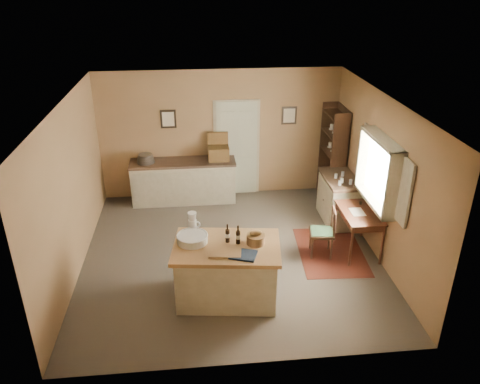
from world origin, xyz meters
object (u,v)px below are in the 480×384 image
at_px(right_cabinet, 339,199).
at_px(desk_chair, 322,233).
at_px(sideboard, 184,180).
at_px(work_island, 226,270).
at_px(shelving_unit, 335,154).
at_px(writing_desk, 359,217).

bearing_deg(right_cabinet, desk_chair, -119.09).
bearing_deg(sideboard, work_island, -79.23).
height_order(work_island, shelving_unit, shelving_unit).
bearing_deg(shelving_unit, writing_desk, -94.17).
height_order(sideboard, right_cabinet, sideboard).
relative_size(sideboard, writing_desk, 2.19).
relative_size(desk_chair, right_cabinet, 0.78).
relative_size(work_island, right_cabinet, 1.50).
height_order(work_island, writing_desk, work_island).
bearing_deg(work_island, shelving_unit, 58.56).
relative_size(work_island, desk_chair, 1.92).
relative_size(work_island, writing_desk, 1.65).
height_order(work_island, sideboard, work_island).
bearing_deg(work_island, right_cabinet, 49.80).
xyz_separation_m(work_island, desk_chair, (1.70, 0.99, -0.05)).
height_order(right_cabinet, shelving_unit, shelving_unit).
bearing_deg(writing_desk, sideboard, 142.54).
relative_size(desk_chair, shelving_unit, 0.43).
relative_size(writing_desk, shelving_unit, 0.50).
xyz_separation_m(work_island, writing_desk, (2.36, 1.05, 0.19)).
distance_m(sideboard, right_cabinet, 3.21).
height_order(desk_chair, right_cabinet, right_cabinet).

